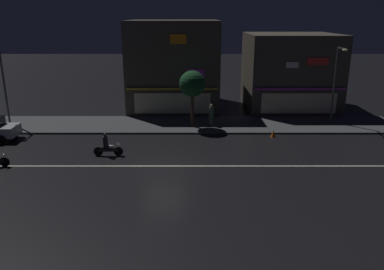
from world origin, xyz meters
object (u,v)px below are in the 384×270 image
(streetlamp_west, at_px, (0,75))
(motorcycle_lead, at_px, (106,147))
(pedestrian_on_sidewalk, at_px, (210,116))
(traffic_cone, at_px, (272,133))
(streetlamp_mid, at_px, (335,78))

(streetlamp_west, xyz_separation_m, motorcycle_lead, (9.70, -7.16, -3.54))
(pedestrian_on_sidewalk, xyz_separation_m, traffic_cone, (4.50, -2.70, -0.68))
(streetlamp_mid, bearing_deg, motorcycle_lead, -156.29)
(streetlamp_west, bearing_deg, traffic_cone, -8.49)
(streetlamp_west, relative_size, motorcycle_lead, 3.58)
(streetlamp_mid, distance_m, motorcycle_lead, 18.94)
(pedestrian_on_sidewalk, bearing_deg, streetlamp_west, 32.86)
(pedestrian_on_sidewalk, relative_size, traffic_cone, 3.21)
(pedestrian_on_sidewalk, xyz_separation_m, motorcycle_lead, (-7.02, -6.70, -0.32))
(pedestrian_on_sidewalk, bearing_deg, traffic_cone, -176.52)
(pedestrian_on_sidewalk, height_order, traffic_cone, pedestrian_on_sidewalk)
(streetlamp_west, height_order, traffic_cone, streetlamp_west)
(motorcycle_lead, bearing_deg, pedestrian_on_sidewalk, 35.50)
(pedestrian_on_sidewalk, distance_m, motorcycle_lead, 9.70)
(traffic_cone, bearing_deg, streetlamp_west, 171.51)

